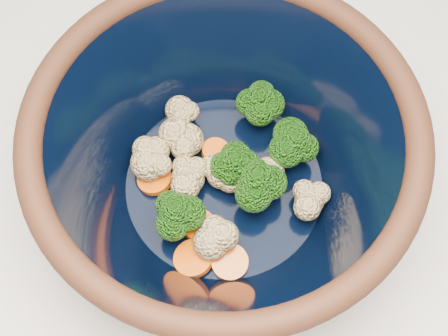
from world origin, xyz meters
name	(u,v)px	position (x,y,z in m)	size (l,w,h in m)	color
ground	(253,309)	(0.00, 0.00, 0.00)	(3.00, 3.00, 0.00)	#9E7A54
counter	(264,247)	(0.00, 0.00, 0.45)	(1.20, 1.20, 0.90)	silver
mixing_bowl	(224,161)	(-0.06, -0.10, 0.98)	(0.31, 0.31, 0.14)	black
vegetable_pile	(229,169)	(-0.06, -0.10, 0.95)	(0.17, 0.18, 0.06)	#608442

